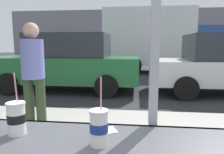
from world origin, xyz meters
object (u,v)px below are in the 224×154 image
at_px(pedestrian, 33,72).
at_px(box_truck, 160,40).
at_px(parked_car_green, 67,62).
at_px(soda_cup_right, 99,127).
at_px(soda_cup_left, 16,118).

bearing_deg(pedestrian, box_truck, 72.33).
bearing_deg(pedestrian, parked_car_green, 101.07).
bearing_deg(soda_cup_right, box_truck, 82.33).
height_order(soda_cup_right, parked_car_green, parked_car_green).
bearing_deg(parked_car_green, soda_cup_left, -74.10).
height_order(soda_cup_right, box_truck, box_truck).
bearing_deg(soda_cup_right, soda_cup_left, 171.05).
bearing_deg(pedestrian, soda_cup_right, -56.12).
xyz_separation_m(box_truck, pedestrian, (-2.71, -8.51, -0.67)).
height_order(soda_cup_left, parked_car_green, parked_car_green).
bearing_deg(soda_cup_left, box_truck, 79.86).
height_order(parked_car_green, box_truck, box_truck).
bearing_deg(box_truck, parked_car_green, -124.82).
relative_size(soda_cup_left, soda_cup_right, 1.01).
bearing_deg(pedestrian, soda_cup_left, -65.47).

